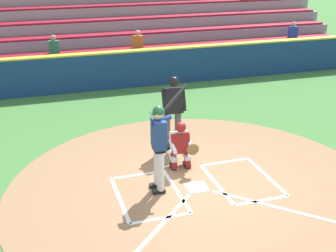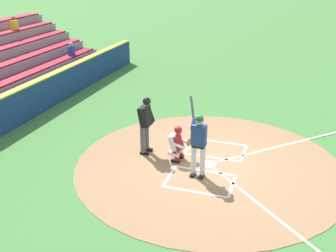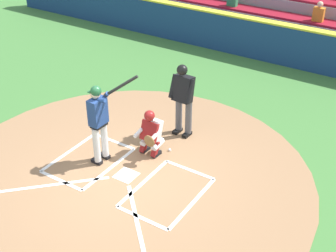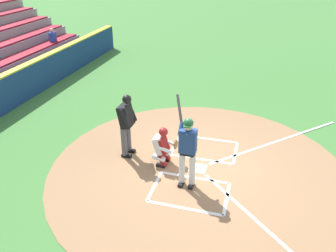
{
  "view_description": "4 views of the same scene",
  "coord_description": "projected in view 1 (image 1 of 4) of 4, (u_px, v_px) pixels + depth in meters",
  "views": [
    {
      "loc": [
        3.1,
        7.85,
        4.81
      ],
      "look_at": [
        0.23,
        -1.29,
        0.93
      ],
      "focal_mm": 48.76,
      "sensor_mm": 36.0,
      "label": 1
    },
    {
      "loc": [
        10.61,
        2.23,
        5.76
      ],
      "look_at": [
        0.09,
        -1.26,
        1.13
      ],
      "focal_mm": 43.2,
      "sensor_mm": 36.0,
      "label": 2
    },
    {
      "loc": [
        -5.0,
        6.12,
        6.06
      ],
      "look_at": [
        -0.51,
        -0.86,
        0.98
      ],
      "focal_mm": 49.2,
      "sensor_mm": 36.0,
      "label": 3
    },
    {
      "loc": [
        7.45,
        1.24,
        5.26
      ],
      "look_at": [
        -0.27,
        -0.92,
        1.03
      ],
      "focal_mm": 35.96,
      "sensor_mm": 36.0,
      "label": 4
    }
  ],
  "objects": [
    {
      "name": "ground_plane",
      "position": [
        197.0,
        188.0,
        9.61
      ],
      "size": [
        120.0,
        120.0,
        0.0
      ],
      "primitive_type": "plane",
      "color": "#427A38"
    },
    {
      "name": "dirt_circle",
      "position": [
        197.0,
        187.0,
        9.61
      ],
      "size": [
        8.0,
        8.0,
        0.01
      ],
      "primitive_type": "cylinder",
      "color": "#99704C",
      "rests_on": "ground"
    },
    {
      "name": "home_plate_and_chalk",
      "position": [
        213.0,
        209.0,
        8.82
      ],
      "size": [
        7.93,
        4.91,
        0.01
      ],
      "color": "white",
      "rests_on": "dirt_circle"
    },
    {
      "name": "batter",
      "position": [
        159.0,
        142.0,
        9.11
      ],
      "size": [
        0.94,
        0.69,
        2.13
      ],
      "color": "silver",
      "rests_on": "ground"
    },
    {
      "name": "catcher",
      "position": [
        181.0,
        144.0,
        10.24
      ],
      "size": [
        0.59,
        0.62,
        1.13
      ],
      "color": "black",
      "rests_on": "ground"
    },
    {
      "name": "plate_umpire",
      "position": [
        173.0,
        107.0,
        11.08
      ],
      "size": [
        0.59,
        0.43,
        1.86
      ],
      "color": "#4C4C51",
      "rests_on": "ground"
    },
    {
      "name": "baseball",
      "position": [
        189.0,
        159.0,
        10.81
      ],
      "size": [
        0.07,
        0.07,
        0.07
      ],
      "primitive_type": "sphere",
      "color": "white",
      "rests_on": "ground"
    },
    {
      "name": "backstop_wall",
      "position": [
        121.0,
        69.0,
        15.99
      ],
      "size": [
        22.0,
        0.36,
        1.31
      ],
      "color": "navy",
      "rests_on": "ground"
    },
    {
      "name": "bleacher_stand",
      "position": [
        102.0,
        39.0,
        19.25
      ],
      "size": [
        20.0,
        5.1,
        3.0
      ],
      "color": "gray",
      "rests_on": "ground"
    }
  ]
}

